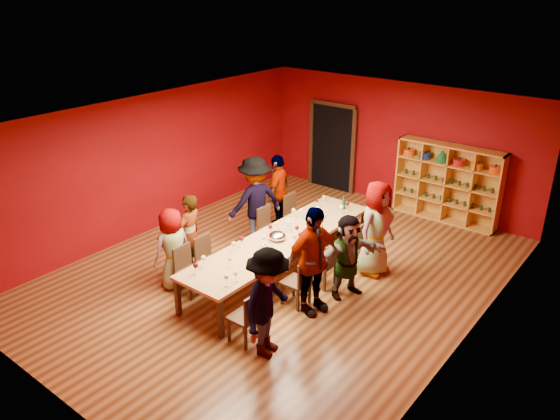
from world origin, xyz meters
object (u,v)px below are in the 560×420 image
(person_left_0, at_px, (173,249))
(wine_bottle, at_px, (344,204))
(person_right_0, at_px, (268,303))
(chair_person_left_3, at_px, (268,225))
(chair_person_left_1, at_px, (207,257))
(chair_person_right_3, at_px, (355,242))
(person_left_1, at_px, (190,235))
(chair_person_left_4, at_px, (294,212))
(tasting_table, at_px, (282,240))
(person_right_3, at_px, (376,228))
(person_right_1, at_px, (312,261))
(person_left_4, at_px, (278,192))
(chair_person_right_1, at_px, (300,280))
(shelving_unit, at_px, (448,179))
(chair_person_right_0, at_px, (248,315))
(chair_person_right_2, at_px, (326,262))
(person_left_3, at_px, (255,201))
(spittoon_bowl, at_px, (277,236))
(person_right_2, at_px, (348,256))
(chair_person_left_0, at_px, (187,267))

(person_left_0, distance_m, wine_bottle, 3.71)
(person_right_0, bearing_deg, chair_person_left_3, 26.79)
(chair_person_left_1, bearing_deg, person_right_0, -22.73)
(chair_person_right_3, xyz_separation_m, wine_bottle, (-0.75, 0.73, 0.37))
(chair_person_right_3, bearing_deg, person_left_1, -135.76)
(person_left_1, height_order, chair_person_left_4, person_left_1)
(tasting_table, height_order, chair_person_left_4, chair_person_left_4)
(chair_person_left_3, xyz_separation_m, person_right_3, (2.24, 0.45, 0.42))
(person_right_0, distance_m, person_right_3, 3.12)
(person_left_0, xyz_separation_m, person_right_1, (2.41, 0.89, 0.19))
(person_left_4, relative_size, chair_person_right_1, 1.93)
(shelving_unit, height_order, person_left_1, shelving_unit)
(tasting_table, height_order, chair_person_right_3, chair_person_right_3)
(person_left_4, bearing_deg, person_right_3, 64.55)
(wine_bottle, bearing_deg, chair_person_right_0, -79.03)
(chair_person_right_2, bearing_deg, chair_person_right_3, 90.00)
(chair_person_left_4, bearing_deg, chair_person_right_0, -62.90)
(person_left_0, relative_size, person_left_4, 0.88)
(chair_person_right_2, bearing_deg, chair_person_left_4, 141.78)
(chair_person_right_1, xyz_separation_m, chair_person_right_2, (0.00, 0.80, 0.00))
(person_left_3, xyz_separation_m, person_right_3, (2.58, 0.45, -0.03))
(spittoon_bowl, bearing_deg, person_left_1, -144.37)
(person_right_1, xyz_separation_m, person_right_3, (0.17, 1.80, -0.03))
(chair_person_right_0, height_order, chair_person_right_2, same)
(chair_person_right_0, bearing_deg, person_right_3, 82.36)
(chair_person_left_1, height_order, person_right_0, person_right_0)
(person_left_3, height_order, person_left_4, person_left_3)
(person_left_0, distance_m, spittoon_bowl, 1.90)
(chair_person_left_1, relative_size, person_left_1, 0.55)
(person_right_2, bearing_deg, shelving_unit, 22.19)
(chair_person_left_3, distance_m, person_right_0, 3.50)
(chair_person_right_0, distance_m, chair_person_right_1, 1.32)
(person_left_3, bearing_deg, person_right_0, 63.27)
(spittoon_bowl, bearing_deg, chair_person_right_1, -30.83)
(chair_person_right_3, bearing_deg, person_left_4, 169.09)
(person_left_0, xyz_separation_m, person_left_1, (-0.09, 0.50, 0.05))
(chair_person_right_2, distance_m, person_right_3, 1.16)
(person_left_0, xyz_separation_m, chair_person_left_4, (0.35, 3.12, -0.26))
(chair_person_left_4, distance_m, spittoon_bowl, 1.93)
(shelving_unit, distance_m, chair_person_left_0, 6.33)
(chair_person_right_0, relative_size, wine_bottle, 2.88)
(person_left_0, bearing_deg, spittoon_bowl, 145.50)
(tasting_table, distance_m, chair_person_left_4, 1.82)
(chair_person_right_0, bearing_deg, chair_person_left_3, 124.21)
(person_left_0, xyz_separation_m, chair_person_right_3, (2.17, 2.69, -0.26))
(tasting_table, relative_size, chair_person_left_3, 5.06)
(tasting_table, relative_size, person_left_0, 2.97)
(shelving_unit, bearing_deg, tasting_table, -107.92)
(shelving_unit, bearing_deg, chair_person_right_1, -95.57)
(shelving_unit, height_order, person_left_0, shelving_unit)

